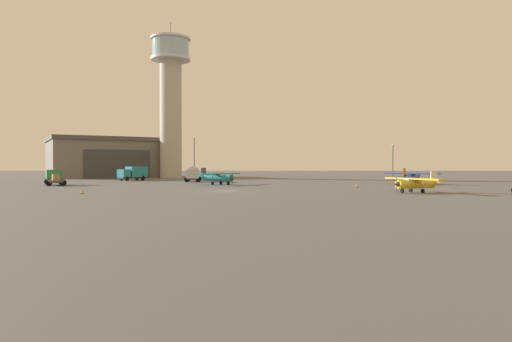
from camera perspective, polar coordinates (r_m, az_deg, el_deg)
The scene contains 13 objects.
ground_plane at distance 57.98m, azimuth -3.96°, elevation -2.47°, with size 400.00×400.00×0.00m, color #545456.
control_tower at distance 119.60m, azimuth -10.54°, elevation 9.36°, with size 9.96×9.96×39.36m.
hangar at distance 128.93m, azimuth -17.83°, elevation 1.57°, with size 37.34×34.85×10.32m.
airplane_teal at distance 75.69m, azimuth -4.83°, elevation -0.73°, with size 7.26×8.41×2.78m.
airplane_blue at distance 82.33m, azimuth 18.66°, elevation -0.66°, with size 8.14×7.29×2.76m.
airplane_yellow at distance 56.99m, azimuth 19.25°, elevation -1.38°, with size 6.57×8.23×2.53m.
truck_flatbed_green at distance 81.24m, azimuth -23.71°, elevation -0.76°, with size 5.31×7.35×2.47m.
truck_fuel_tanker_silver at distance 90.19m, azimuth -7.80°, elevation -0.27°, with size 3.56×6.60×3.03m.
truck_box_teal at distance 99.40m, azimuth -14.96°, elevation -0.21°, with size 5.81×6.03×2.93m.
light_post_east at distance 107.95m, azimuth 16.62°, elevation 1.54°, with size 0.44×0.44×7.99m.
light_post_north at distance 106.30m, azimuth -7.67°, elevation 2.04°, with size 0.44×0.44×9.62m.
traffic_cone_near_left at distance 55.72m, azimuth -20.76°, elevation -2.36°, with size 0.36×0.36×0.58m.
traffic_cone_near_right at distance 68.62m, azimuth 12.38°, elevation -1.74°, with size 0.36×0.36×0.61m.
Camera 1 is at (4.55, -57.71, 3.27)m, focal length 32.24 mm.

